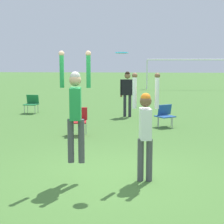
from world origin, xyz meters
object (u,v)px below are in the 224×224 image
at_px(person_jumping, 76,104).
at_px(camping_chair_0, 32,103).
at_px(frisbee, 122,53).
at_px(person_spectator_near, 127,89).
at_px(camping_chair_3, 165,114).
at_px(camping_chair_4, 78,119).
at_px(person_defending, 145,125).

relative_size(person_jumping, camping_chair_0, 2.65).
height_order(frisbee, person_spectator_near, frisbee).
relative_size(frisbee, camping_chair_0, 0.31).
bearing_deg(person_spectator_near, camping_chair_3, -57.19).
distance_m(frisbee, camping_chair_4, 5.04).
distance_m(frisbee, camping_chair_0, 10.11).
height_order(camping_chair_0, camping_chair_4, camping_chair_4).
height_order(person_jumping, person_spectator_near, person_jumping).
distance_m(person_defending, frisbee, 1.42).
distance_m(person_defending, camping_chair_0, 10.06).
xyz_separation_m(person_defending, camping_chair_0, (-4.83, 8.80, -0.63)).
height_order(person_jumping, camping_chair_4, person_jumping).
height_order(person_defending, frisbee, frisbee).
bearing_deg(camping_chair_4, camping_chair_3, -157.34).
bearing_deg(camping_chair_0, camping_chair_4, 128.08).
relative_size(person_jumping, person_spectator_near, 1.14).
height_order(camping_chair_0, person_spectator_near, person_spectator_near).
xyz_separation_m(person_jumping, camping_chair_3, (2.03, 6.09, -1.05)).
relative_size(person_defending, camping_chair_4, 2.45).
bearing_deg(person_jumping, camping_chair_0, 14.59).
height_order(person_defending, camping_chair_4, person_defending).
distance_m(person_defending, person_spectator_near, 8.11).
bearing_deg(camping_chair_3, camping_chair_0, -62.34).
bearing_deg(camping_chair_3, person_spectator_near, -92.22).
bearing_deg(frisbee, person_defending, 11.63).
bearing_deg(person_jumping, camping_chair_4, 2.32).
bearing_deg(camping_chair_4, frisbee, 101.65).
xyz_separation_m(frisbee, camping_chair_4, (-1.58, 4.38, -1.94)).
height_order(camping_chair_0, camping_chair_3, camping_chair_0).
bearing_deg(frisbee, person_jumping, -175.54).
xyz_separation_m(person_jumping, camping_chair_0, (-3.54, 8.96, -1.02)).
bearing_deg(frisbee, person_spectator_near, 91.49).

